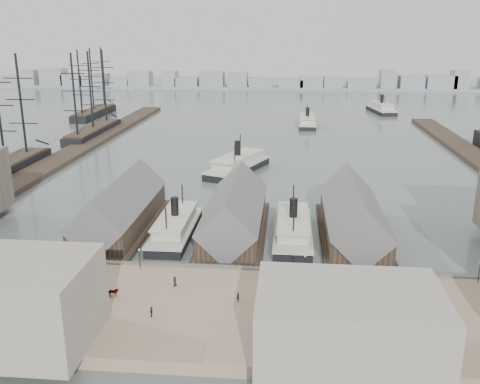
# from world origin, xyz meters

# --- Properties ---
(ground) EXTENTS (900.00, 900.00, 0.00)m
(ground) POSITION_xyz_m (0.00, 0.00, 0.00)
(ground) COLOR #4E5B59
(ground) RESTS_ON ground
(quay) EXTENTS (180.00, 30.00, 2.00)m
(quay) POSITION_xyz_m (0.00, -20.00, 1.00)
(quay) COLOR #8A765D
(quay) RESTS_ON ground
(seawall) EXTENTS (180.00, 1.20, 2.30)m
(seawall) POSITION_xyz_m (0.00, -5.20, 1.15)
(seawall) COLOR #59544C
(seawall) RESTS_ON ground
(west_wharf) EXTENTS (10.00, 220.00, 1.60)m
(west_wharf) POSITION_xyz_m (-68.00, 100.00, 0.80)
(west_wharf) COLOR #2D231C
(west_wharf) RESTS_ON ground
(ferry_shed_west) EXTENTS (14.00, 42.00, 12.60)m
(ferry_shed_west) POSITION_xyz_m (-26.00, 16.88, 4.64)
(ferry_shed_west) COLOR #2D231C
(ferry_shed_west) RESTS_ON ground
(ferry_shed_center) EXTENTS (14.00, 42.00, 12.60)m
(ferry_shed_center) POSITION_xyz_m (0.00, 16.88, 4.64)
(ferry_shed_center) COLOR #2D231C
(ferry_shed_center) RESTS_ON ground
(ferry_shed_east) EXTENTS (14.00, 42.00, 12.60)m
(ferry_shed_east) POSITION_xyz_m (26.00, 16.88, 4.64)
(ferry_shed_east) COLOR #2D231C
(ferry_shed_east) RESTS_ON ground
(street_bldg_center) EXTENTS (24.00, 16.00, 10.00)m
(street_bldg_center) POSITION_xyz_m (20.00, -32.00, 7.00)
(street_bldg_center) COLOR gray
(street_bldg_center) RESTS_ON quay
(lamp_post_near_w) EXTENTS (0.44, 0.44, 3.92)m
(lamp_post_near_w) POSITION_xyz_m (-15.00, -7.00, 4.71)
(lamp_post_near_w) COLOR black
(lamp_post_near_w) RESTS_ON quay
(lamp_post_near_e) EXTENTS (0.44, 0.44, 3.92)m
(lamp_post_near_e) POSITION_xyz_m (15.00, -7.00, 4.71)
(lamp_post_near_e) COLOR black
(lamp_post_near_e) RESTS_ON quay
(lamp_post_far_e) EXTENTS (0.44, 0.44, 3.92)m
(lamp_post_far_e) POSITION_xyz_m (45.00, -7.00, 4.71)
(lamp_post_far_e) COLOR black
(lamp_post_far_e) RESTS_ON quay
(far_shore) EXTENTS (500.00, 40.00, 15.72)m
(far_shore) POSITION_xyz_m (-2.07, 334.14, 3.91)
(far_shore) COLOR gray
(far_shore) RESTS_ON ground
(ferry_docked_west) EXTENTS (7.98, 26.59, 9.50)m
(ferry_docked_west) POSITION_xyz_m (-13.00, 14.75, 2.23)
(ferry_docked_west) COLOR black
(ferry_docked_west) RESTS_ON ground
(ferry_docked_east) EXTENTS (8.19, 27.30, 9.75)m
(ferry_docked_east) POSITION_xyz_m (13.00, 15.61, 2.29)
(ferry_docked_east) COLOR black
(ferry_docked_east) RESTS_ON ground
(ferry_open_near) EXTENTS (19.88, 31.57, 10.85)m
(ferry_open_near) POSITION_xyz_m (-4.67, 72.21, 2.54)
(ferry_open_near) COLOR black
(ferry_open_near) RESTS_ON ground
(ferry_open_mid) EXTENTS (8.16, 26.90, 9.60)m
(ferry_open_mid) POSITION_xyz_m (20.18, 161.62, 2.25)
(ferry_open_mid) COLOR black
(ferry_open_mid) RESTS_ON ground
(ferry_open_far) EXTENTS (13.56, 31.08, 10.73)m
(ferry_open_far) POSITION_xyz_m (62.61, 210.32, 2.51)
(ferry_open_far) COLOR black
(ferry_open_far) RESTS_ON ground
(sailing_ship_mid) EXTENTS (8.71, 50.34, 35.82)m
(sailing_ship_mid) POSITION_xyz_m (-72.94, 127.69, 2.56)
(sailing_ship_mid) COLOR black
(sailing_ship_mid) RESTS_ON ground
(sailing_ship_far) EXTENTS (8.58, 47.67, 35.28)m
(sailing_ship_far) POSITION_xyz_m (-92.30, 181.86, 2.55)
(sailing_ship_far) COLOR black
(sailing_ship_far) RESTS_ON ground
(horse_cart_left) EXTENTS (4.79, 1.88, 1.71)m
(horse_cart_left) POSITION_xyz_m (-35.26, -11.54, 2.85)
(horse_cart_left) COLOR black
(horse_cart_left) RESTS_ON quay
(horse_cart_center) EXTENTS (4.94, 2.02, 1.53)m
(horse_cart_center) POSITION_xyz_m (-17.33, -17.97, 2.79)
(horse_cart_center) COLOR black
(horse_cart_center) RESTS_ON quay
(horse_cart_right) EXTENTS (4.78, 2.14, 1.69)m
(horse_cart_right) POSITION_xyz_m (23.29, -22.72, 2.85)
(horse_cart_right) COLOR black
(horse_cart_right) RESTS_ON quay
(pedestrian_2) EXTENTS (1.31, 1.17, 1.77)m
(pedestrian_2) POSITION_xyz_m (-24.95, -10.33, 2.88)
(pedestrian_2) COLOR black
(pedestrian_2) RESTS_ON quay
(pedestrian_3) EXTENTS (0.43, 0.97, 1.65)m
(pedestrian_3) POSITION_xyz_m (-8.61, -23.71, 2.82)
(pedestrian_3) COLOR black
(pedestrian_3) RESTS_ON quay
(pedestrian_4) EXTENTS (0.67, 0.93, 1.77)m
(pedestrian_4) POSITION_xyz_m (-7.15, -13.35, 2.89)
(pedestrian_4) COLOR black
(pedestrian_4) RESTS_ON quay
(pedestrian_5) EXTENTS (0.72, 0.71, 1.61)m
(pedestrian_5) POSITION_xyz_m (4.12, -17.82, 2.81)
(pedestrian_5) COLOR black
(pedestrian_5) RESTS_ON quay
(pedestrian_6) EXTENTS (1.02, 0.95, 1.68)m
(pedestrian_6) POSITION_xyz_m (29.67, -10.48, 2.84)
(pedestrian_6) COLOR black
(pedestrian_6) RESTS_ON quay
(pedestrian_7) EXTENTS (1.21, 1.21, 1.68)m
(pedestrian_7) POSITION_xyz_m (26.81, -24.71, 2.84)
(pedestrian_7) COLOR black
(pedestrian_7) RESTS_ON quay
(pedestrian_8) EXTENTS (1.04, 1.08, 1.80)m
(pedestrian_8) POSITION_xyz_m (35.16, -11.79, 2.90)
(pedestrian_8) COLOR black
(pedestrian_8) RESTS_ON quay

